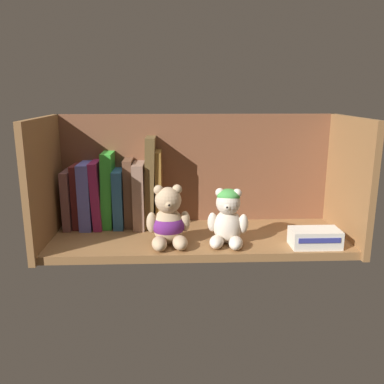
{
  "coord_description": "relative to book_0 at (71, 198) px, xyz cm",
  "views": [
    {
      "loc": [
        -5.69,
        -100.49,
        38.83
      ],
      "look_at": [
        -1.68,
        0.0,
        13.76
      ],
      "focal_mm": 38.11,
      "sensor_mm": 36.0,
      "label": 1
    }
  ],
  "objects": [
    {
      "name": "small_product_box",
      "position": [
        62.88,
        -18.75,
        -5.79
      ],
      "size": [
        11.79,
        6.72,
        4.36
      ],
      "color": "silver",
      "rests_on": "shelf_board"
    },
    {
      "name": "book_4",
      "position": [
        10.64,
        0.0,
        2.37
      ],
      "size": [
        3.54,
        10.45,
        20.75
      ],
      "primitive_type": "cube",
      "rotation": [
        0.0,
        0.03,
        0.0
      ],
      "color": "green",
      "rests_on": "shelf_board"
    },
    {
      "name": "book_6",
      "position": [
        16.36,
        0.0,
        1.4
      ],
      "size": [
        2.38,
        9.2,
        18.74
      ],
      "primitive_type": "cube",
      "color": "brown",
      "rests_on": "shelf_board"
    },
    {
      "name": "shelf_side_panel_left",
      "position": [
        -3.37,
        -10.01,
        6.32
      ],
      "size": [
        1.6,
        28.38,
        32.58
      ],
      "primitive_type": "cube",
      "color": "olive",
      "rests_on": "ground"
    },
    {
      "name": "book_5",
      "position": [
        13.63,
        0.0,
        -0.0
      ],
      "size": [
        2.64,
        11.94,
        15.94
      ],
      "primitive_type": "cube",
      "color": "#285986",
      "rests_on": "shelf_board"
    },
    {
      "name": "shelf_back_panel",
      "position": [
        35.07,
        3.58,
        6.32
      ],
      "size": [
        77.69,
        1.2,
        32.58
      ],
      "primitive_type": "cube",
      "color": "brown",
      "rests_on": "ground"
    },
    {
      "name": "shelf_board",
      "position": [
        35.07,
        -10.01,
        -8.97
      ],
      "size": [
        75.29,
        25.98,
        2.0
      ],
      "primitive_type": "cube",
      "color": "olive",
      "rests_on": "ground"
    },
    {
      "name": "teddy_bear_larger",
      "position": [
        27.41,
        -15.69,
        -2.12
      ],
      "size": [
        10.93,
        11.49,
        14.87
      ],
      "color": "tan",
      "rests_on": "shelf_board"
    },
    {
      "name": "shelf_side_panel_right",
      "position": [
        73.52,
        -10.01,
        6.32
      ],
      "size": [
        1.6,
        28.38,
        32.58
      ],
      "primitive_type": "cube",
      "color": "olive",
      "rests_on": "ground"
    },
    {
      "name": "book_0",
      "position": [
        0.0,
        0.0,
        0.0
      ],
      "size": [
        2.14,
        12.69,
        15.94
      ],
      "primitive_type": "cube",
      "color": "brown",
      "rests_on": "shelf_board"
    },
    {
      "name": "book_3",
      "position": [
        7.85,
        0.0,
        1.19
      ],
      "size": [
        2.94,
        13.04,
        18.4
      ],
      "primitive_type": "cube",
      "rotation": [
        0.0,
        -0.04,
        0.0
      ],
      "color": "#881E51",
      "rests_on": "shelf_board"
    },
    {
      "name": "book_9",
      "position": [
        24.57,
        0.0,
        2.52
      ],
      "size": [
        1.67,
        9.68,
        20.98
      ],
      "primitive_type": "cube",
      "color": "olive",
      "rests_on": "shelf_board"
    },
    {
      "name": "book_8",
      "position": [
        22.24,
        0.0,
        4.45
      ],
      "size": [
        3.46,
        11.36,
        24.92
      ],
      "primitive_type": "cube",
      "rotation": [
        0.0,
        0.04,
        0.0
      ],
      "color": "brown",
      "rests_on": "shelf_board"
    },
    {
      "name": "book_2",
      "position": [
        4.94,
        0.0,
        1.03
      ],
      "size": [
        3.14,
        13.5,
        18.0
      ],
      "primitive_type": "cube",
      "color": "#5C60BF",
      "rests_on": "shelf_board"
    },
    {
      "name": "book_7",
      "position": [
        19.26,
        0.0,
        0.97
      ],
      "size": [
        2.98,
        13.92,
        17.88
      ],
      "primitive_type": "cube",
      "color": "#8C6B58",
      "rests_on": "shelf_board"
    },
    {
      "name": "book_1",
      "position": [
        2.22,
        0.0,
        0.72
      ],
      "size": [
        1.87,
        10.47,
        17.38
      ],
      "primitive_type": "cube",
      "color": "maroon",
      "rests_on": "shelf_board"
    },
    {
      "name": "teddy_bear_smaller",
      "position": [
        41.92,
        -15.93,
        -1.39
      ],
      "size": [
        10.38,
        10.78,
        13.87
      ],
      "color": "beige",
      "rests_on": "shelf_board"
    }
  ]
}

